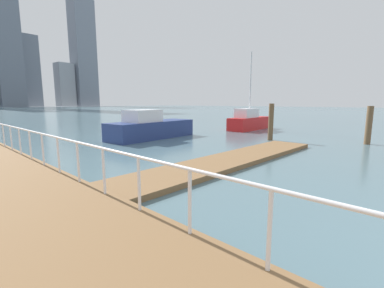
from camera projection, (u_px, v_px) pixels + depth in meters
The scene contains 11 objects.
ground_plane at pixel (56, 142), 16.38m from camera, with size 300.00×300.00×0.00m, color slate.
floating_dock at pixel (227, 161), 10.75m from camera, with size 12.35×2.00×0.18m, color olive.
boardwalk_railing at pixel (58, 145), 7.69m from camera, with size 0.06×29.60×1.08m.
dock_piling_0 at pixel (271, 122), 17.10m from camera, with size 0.33×0.33×2.39m, color brown.
dock_piling_2 at pixel (369, 125), 15.45m from camera, with size 0.34×0.34×2.26m, color brown.
moored_boat_0 at pixel (249, 121), 23.91m from camera, with size 5.24×1.89×6.87m.
moored_boat_1 at pixel (151, 128), 18.11m from camera, with size 6.69×2.67×1.98m.
skyline_tower_4 at pixel (4, 19), 134.02m from camera, with size 11.55×12.16×89.41m, color slate.
skyline_tower_5 at pixel (29, 71), 154.83m from camera, with size 10.16×9.53×41.04m, color slate.
skyline_tower_6 at pixel (65, 85), 168.90m from camera, with size 9.98×8.07×27.16m, color #8C939E.
skyline_tower_7 at pixel (83, 54), 175.27m from camera, with size 13.91×10.71×68.59m, color slate.
Camera 1 is at (-5.96, 2.72, 2.46)m, focal length 24.57 mm.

